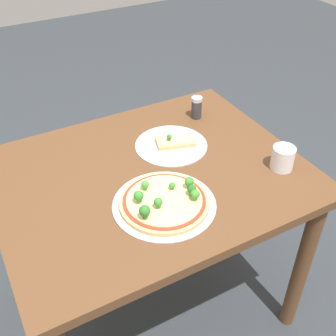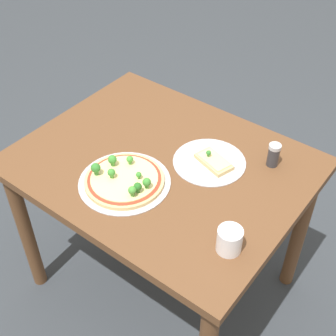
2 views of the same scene
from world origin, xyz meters
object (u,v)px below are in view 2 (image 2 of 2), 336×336
(dining_table, at_px, (162,183))
(drinking_cup, at_px, (229,240))
(pizza_tray_whole, at_px, (124,180))
(condiment_shaker, at_px, (274,155))
(pizza_tray_slice, at_px, (211,162))

(dining_table, xyz_separation_m, drinking_cup, (-0.41, 0.20, 0.15))
(pizza_tray_whole, height_order, condiment_shaker, condiment_shaker)
(pizza_tray_slice, height_order, condiment_shaker, condiment_shaker)
(drinking_cup, distance_m, condiment_shaker, 0.44)
(pizza_tray_whole, distance_m, pizza_tray_slice, 0.33)
(dining_table, relative_size, pizza_tray_slice, 3.87)
(pizza_tray_slice, bearing_deg, dining_table, 34.80)
(dining_table, distance_m, drinking_cup, 0.48)
(pizza_tray_whole, xyz_separation_m, condiment_shaker, (-0.37, -0.40, 0.03))
(dining_table, xyz_separation_m, pizza_tray_whole, (0.04, 0.17, 0.12))
(drinking_cup, bearing_deg, pizza_tray_whole, -3.47)
(dining_table, distance_m, pizza_tray_whole, 0.21)
(dining_table, height_order, pizza_tray_whole, pizza_tray_whole)
(condiment_shaker, bearing_deg, pizza_tray_slice, 35.38)
(dining_table, distance_m, pizza_tray_slice, 0.22)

